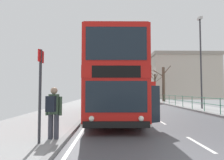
% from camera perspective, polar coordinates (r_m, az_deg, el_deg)
% --- Properties ---
extents(double_decker_bus_main, '(3.28, 11.59, 4.33)m').
position_cam_1_polar(double_decker_bus_main, '(13.22, 0.44, -0.51)').
color(double_decker_bus_main, red).
rests_on(double_decker_bus_main, ground).
extents(background_bus_far_lane, '(2.80, 9.27, 3.02)m').
position_cam_1_polar(background_bus_far_lane, '(33.60, 8.48, -3.14)').
color(background_bus_far_lane, red).
rests_on(background_bus_far_lane, ground).
extents(pedestrian_railing_far_kerb, '(0.05, 33.92, 1.09)m').
position_cam_1_polar(pedestrian_railing_far_kerb, '(22.47, 18.05, -5.00)').
color(pedestrian_railing_far_kerb, '#236B4C').
rests_on(pedestrian_railing_far_kerb, ground).
extents(pedestrian_with_backpack, '(0.55, 0.55, 1.64)m').
position_cam_1_polar(pedestrian_with_backpack, '(6.86, -15.98, -7.73)').
color(pedestrian_with_backpack, '#383842').
rests_on(pedestrian_with_backpack, ground).
extents(bus_stop_sign_near, '(0.08, 0.44, 2.76)m').
position_cam_1_polar(bus_stop_sign_near, '(6.43, -19.31, -1.39)').
color(bus_stop_sign_near, '#2D2D33').
rests_on(bus_stop_sign_near, ground).
extents(street_lamp_far_side, '(0.28, 0.60, 8.22)m').
position_cam_1_polar(street_lamp_far_side, '(20.15, 23.41, 6.26)').
color(street_lamp_far_side, '#38383D').
rests_on(street_lamp_far_side, ground).
extents(bare_tree_far_00, '(2.50, 3.38, 5.23)m').
position_cam_1_polar(bare_tree_far_00, '(32.32, 14.10, -0.89)').
color(bare_tree_far_00, brown).
rests_on(bare_tree_far_00, ground).
extents(bare_tree_far_01, '(2.82, 3.01, 5.45)m').
position_cam_1_polar(bare_tree_far_01, '(40.29, 11.84, -1.31)').
color(bare_tree_far_01, '#4C3D2D').
rests_on(bare_tree_far_01, ground).
extents(background_building_00, '(14.47, 11.05, 9.96)m').
position_cam_1_polar(background_building_00, '(49.74, 18.54, 0.85)').
color(background_building_00, '#B2A899').
rests_on(background_building_00, ground).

